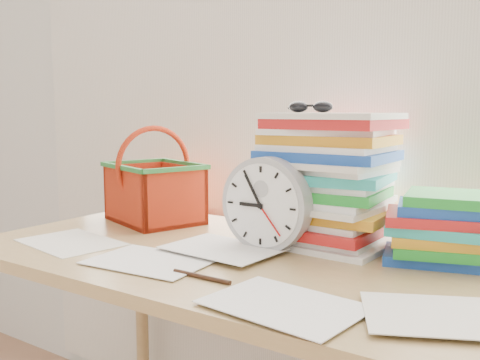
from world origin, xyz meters
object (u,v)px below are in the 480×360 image
Objects in this scene: paper_stack at (327,179)px; desk at (247,286)px; clock at (266,204)px; book_stack at (445,228)px; basket at (154,175)px.

desk is at bearing -117.73° from paper_stack.
book_stack is at bearing 18.75° from clock.
paper_stack is at bearing 23.39° from basket.
paper_stack is at bearing 56.34° from clock.
paper_stack is (0.11, 0.20, 0.24)m from desk.
book_stack is 0.92× the size of basket.
clock reaches higher than book_stack.
paper_stack is 0.56m from basket.
paper_stack is 1.16× the size of basket.
clock is at bearing -123.66° from paper_stack.
book_stack is (0.40, 0.20, 0.15)m from desk.
basket reaches higher than book_stack.
book_stack is at bearing 21.41° from basket.
basket is (-0.56, -0.04, -0.02)m from paper_stack.
basket is at bearing -176.08° from paper_stack.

